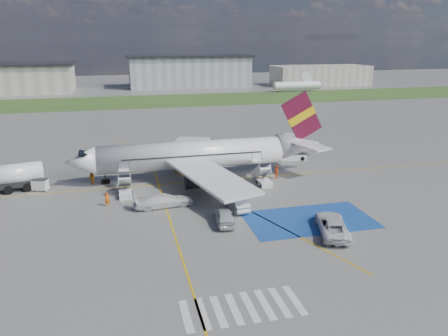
{
  "coord_description": "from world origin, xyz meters",
  "views": [
    {
      "loc": [
        -9.86,
        -44.99,
        19.31
      ],
      "look_at": [
        2.82,
        6.29,
        3.5
      ],
      "focal_mm": 35.0,
      "sensor_mm": 36.0,
      "label": 1
    }
  ],
  "objects_px": {
    "belt_loader": "(289,157)",
    "car_silver_b": "(237,203)",
    "airliner": "(202,154)",
    "van_white_a": "(332,222)",
    "gpu_cart": "(40,185)",
    "car_silver_a": "(224,216)",
    "fuel_tanker": "(1,181)",
    "van_white_b": "(163,199)"
  },
  "relations": [
    {
      "from": "belt_loader",
      "to": "car_silver_b",
      "type": "relative_size",
      "value": 1.25
    },
    {
      "from": "airliner",
      "to": "van_white_a",
      "type": "xyz_separation_m",
      "value": [
        9.37,
        -21.56,
        -2.29
      ]
    },
    {
      "from": "airliner",
      "to": "gpu_cart",
      "type": "bearing_deg",
      "value": -178.43
    },
    {
      "from": "car_silver_a",
      "to": "fuel_tanker",
      "type": "bearing_deg",
      "value": -27.1
    },
    {
      "from": "gpu_cart",
      "to": "belt_loader",
      "type": "bearing_deg",
      "value": 29.82
    },
    {
      "from": "car_silver_a",
      "to": "airliner",
      "type": "bearing_deg",
      "value": -87.08
    },
    {
      "from": "car_silver_b",
      "to": "van_white_b",
      "type": "relative_size",
      "value": 0.92
    },
    {
      "from": "car_silver_a",
      "to": "van_white_a",
      "type": "distance_m",
      "value": 11.32
    },
    {
      "from": "airliner",
      "to": "belt_loader",
      "type": "relative_size",
      "value": 6.08
    },
    {
      "from": "van_white_a",
      "to": "van_white_b",
      "type": "relative_size",
      "value": 1.12
    },
    {
      "from": "airliner",
      "to": "gpu_cart",
      "type": "xyz_separation_m",
      "value": [
        -21.8,
        -0.6,
        -2.68
      ]
    },
    {
      "from": "belt_loader",
      "to": "van_white_b",
      "type": "height_order",
      "value": "van_white_b"
    },
    {
      "from": "airliner",
      "to": "car_silver_a",
      "type": "xyz_separation_m",
      "value": [
        -0.87,
        -16.75,
        -2.56
      ]
    },
    {
      "from": "airliner",
      "to": "van_white_b",
      "type": "height_order",
      "value": "airliner"
    },
    {
      "from": "airliner",
      "to": "van_white_a",
      "type": "height_order",
      "value": "airliner"
    },
    {
      "from": "gpu_cart",
      "to": "car_silver_a",
      "type": "height_order",
      "value": "car_silver_a"
    },
    {
      "from": "fuel_tanker",
      "to": "belt_loader",
      "type": "bearing_deg",
      "value": -4.8
    },
    {
      "from": "fuel_tanker",
      "to": "car_silver_a",
      "type": "distance_m",
      "value": 30.65
    },
    {
      "from": "belt_loader",
      "to": "van_white_a",
      "type": "relative_size",
      "value": 1.03
    },
    {
      "from": "belt_loader",
      "to": "van_white_a",
      "type": "xyz_separation_m",
      "value": [
        -6.37,
        -27.33,
        0.66
      ]
    },
    {
      "from": "van_white_b",
      "to": "van_white_a",
      "type": "bearing_deg",
      "value": -130.89
    },
    {
      "from": "airliner",
      "to": "van_white_b",
      "type": "xyz_separation_m",
      "value": [
        -6.72,
        -10.23,
        -2.36
      ]
    },
    {
      "from": "gpu_cart",
      "to": "van_white_b",
      "type": "height_order",
      "value": "van_white_b"
    },
    {
      "from": "car_silver_a",
      "to": "van_white_b",
      "type": "height_order",
      "value": "van_white_b"
    },
    {
      "from": "fuel_tanker",
      "to": "van_white_b",
      "type": "distance_m",
      "value": 22.31
    },
    {
      "from": "gpu_cart",
      "to": "van_white_a",
      "type": "bearing_deg",
      "value": -13.73
    },
    {
      "from": "car_silver_a",
      "to": "van_white_b",
      "type": "bearing_deg",
      "value": -42.15
    },
    {
      "from": "belt_loader",
      "to": "van_white_a",
      "type": "bearing_deg",
      "value": -95.41
    },
    {
      "from": "gpu_cart",
      "to": "belt_loader",
      "type": "height_order",
      "value": "belt_loader"
    },
    {
      "from": "gpu_cart",
      "to": "car_silver_a",
      "type": "xyz_separation_m",
      "value": [
        20.93,
        -16.15,
        0.12
      ]
    },
    {
      "from": "airliner",
      "to": "van_white_b",
      "type": "distance_m",
      "value": 12.47
    },
    {
      "from": "gpu_cart",
      "to": "van_white_b",
      "type": "distance_m",
      "value": 17.9
    },
    {
      "from": "fuel_tanker",
      "to": "car_silver_b",
      "type": "distance_m",
      "value": 30.97
    },
    {
      "from": "airliner",
      "to": "fuel_tanker",
      "type": "xyz_separation_m",
      "value": [
        -26.57,
        -0.07,
        -1.9
      ]
    },
    {
      "from": "fuel_tanker",
      "to": "car_silver_b",
      "type": "xyz_separation_m",
      "value": [
        28.09,
        -13.01,
        -0.7
      ]
    },
    {
      "from": "van_white_a",
      "to": "car_silver_b",
      "type": "bearing_deg",
      "value": -29.59
    },
    {
      "from": "van_white_a",
      "to": "car_silver_a",
      "type": "bearing_deg",
      "value": -7.56
    },
    {
      "from": "belt_loader",
      "to": "car_silver_b",
      "type": "xyz_separation_m",
      "value": [
        -14.22,
        -18.85,
        0.36
      ]
    },
    {
      "from": "car_silver_a",
      "to": "belt_loader",
      "type": "bearing_deg",
      "value": -120.54
    },
    {
      "from": "airliner",
      "to": "belt_loader",
      "type": "xyz_separation_m",
      "value": [
        15.74,
        5.77,
        -2.95
      ]
    },
    {
      "from": "van_white_a",
      "to": "fuel_tanker",
      "type": "bearing_deg",
      "value": -13.24
    },
    {
      "from": "car_silver_b",
      "to": "car_silver_a",
      "type": "bearing_deg",
      "value": 51.38
    }
  ]
}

